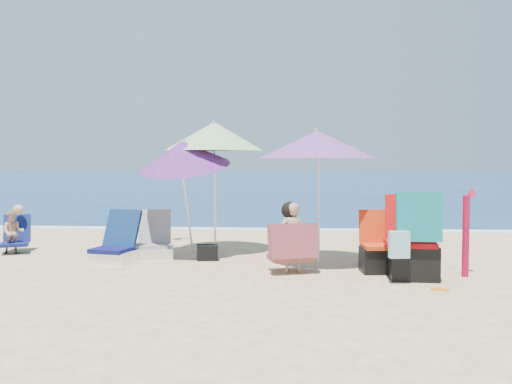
# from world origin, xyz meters

# --- Properties ---
(ground) EXTENTS (120.00, 120.00, 0.00)m
(ground) POSITION_xyz_m (0.00, 0.00, 0.00)
(ground) COLOR #D8BC84
(ground) RESTS_ON ground
(sea) EXTENTS (120.00, 80.00, 0.12)m
(sea) POSITION_xyz_m (0.00, 45.00, -0.05)
(sea) COLOR navy
(sea) RESTS_ON ground
(foam) EXTENTS (120.00, 0.50, 0.04)m
(foam) POSITION_xyz_m (0.00, 5.10, 0.02)
(foam) COLOR white
(foam) RESTS_ON ground
(umbrella_turquoise) EXTENTS (2.28, 2.28, 2.06)m
(umbrella_turquoise) POSITION_xyz_m (0.63, 1.05, 1.82)
(umbrella_turquoise) COLOR white
(umbrella_turquoise) RESTS_ON ground
(umbrella_striped) EXTENTS (1.99, 1.99, 2.28)m
(umbrella_striped) POSITION_xyz_m (-1.10, 2.05, 1.99)
(umbrella_striped) COLOR white
(umbrella_striped) RESTS_ON ground
(umbrella_blue) EXTENTS (1.88, 1.92, 2.05)m
(umbrella_blue) POSITION_xyz_m (-1.52, 1.51, 1.68)
(umbrella_blue) COLOR silver
(umbrella_blue) RESTS_ON ground
(furled_umbrella) EXTENTS (0.23, 0.26, 1.22)m
(furled_umbrella) POSITION_xyz_m (2.62, 0.28, 0.67)
(furled_umbrella) COLOR maroon
(furled_umbrella) RESTS_ON ground
(chair_navy) EXTENTS (0.70, 0.81, 0.80)m
(chair_navy) POSITION_xyz_m (-2.49, 1.00, 0.21)
(chair_navy) COLOR #0C0F44
(chair_navy) RESTS_ON ground
(chair_rainbow) EXTENTS (0.70, 0.77, 0.76)m
(chair_rainbow) POSITION_xyz_m (-1.99, 1.49, 0.20)
(chair_rainbow) COLOR #CA5647
(chair_rainbow) RESTS_ON ground
(camp_chair_left) EXTENTS (0.56, 0.56, 0.87)m
(camp_chair_left) POSITION_xyz_m (1.47, 0.48, 0.26)
(camp_chair_left) COLOR red
(camp_chair_left) RESTS_ON ground
(camp_chair_right) EXTENTS (0.70, 0.82, 1.17)m
(camp_chair_right) POSITION_xyz_m (1.86, 0.04, 0.42)
(camp_chair_right) COLOR #9D0B0F
(camp_chair_right) RESTS_ON ground
(person_center) EXTENTS (0.75, 0.70, 1.00)m
(person_center) POSITION_xyz_m (0.26, 0.32, 0.48)
(person_center) COLOR tan
(person_center) RESTS_ON ground
(person_left) EXTENTS (0.64, 0.77, 0.81)m
(person_left) POSITION_xyz_m (-4.49, 1.69, 0.37)
(person_left) COLOR tan
(person_left) RESTS_ON ground
(bag_black_a) EXTENTS (0.37, 0.29, 0.24)m
(bag_black_a) POSITION_xyz_m (-1.09, 1.27, 0.12)
(bag_black_a) COLOR black
(bag_black_a) RESTS_ON ground
(bag_navy_b) EXTENTS (0.52, 0.44, 0.34)m
(bag_navy_b) POSITION_xyz_m (1.86, 1.04, 0.17)
(bag_navy_b) COLOR #181A36
(bag_navy_b) RESTS_ON ground
(bag_black_b) EXTENTS (0.30, 0.26, 0.19)m
(bag_black_b) POSITION_xyz_m (1.90, 0.18, 0.10)
(bag_black_b) COLOR black
(bag_black_b) RESTS_ON ground
(orange_item) EXTENTS (0.24, 0.16, 0.03)m
(orange_item) POSITION_xyz_m (2.06, -0.59, 0.01)
(orange_item) COLOR orange
(orange_item) RESTS_ON ground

